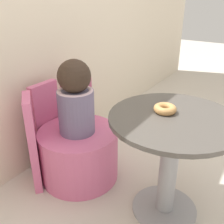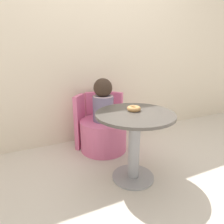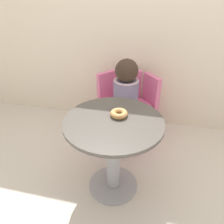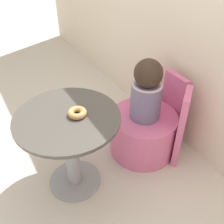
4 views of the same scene
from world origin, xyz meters
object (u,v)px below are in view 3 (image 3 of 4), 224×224
Objects in this scene: child_figure at (126,86)px; donut at (119,114)px; round_table at (113,143)px; tub_chair at (125,123)px.

donut is (0.05, -0.59, 0.06)m from child_figure.
round_table is at bearing -87.78° from child_figure.
tub_chair is 0.42m from child_figure.
child_figure reaches higher than tub_chair.
donut is at bearing 69.22° from round_table.
tub_chair is 1.11× the size of child_figure.
tub_chair is 0.76m from donut.
donut reaches higher than round_table.
child_figure is at bearing 104.04° from tub_chair.
round_table is 5.62× the size of donut.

